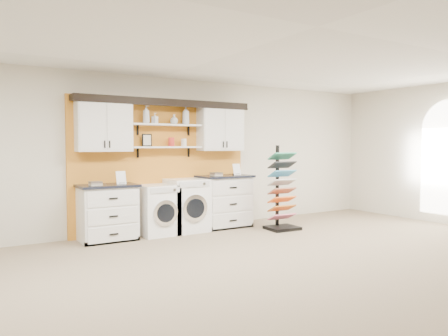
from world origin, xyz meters
TOP-DOWN VIEW (x-y plane):
  - floor at (0.00, 0.00)m, footprint 10.00×10.00m
  - ceiling at (0.00, 0.00)m, footprint 10.00×10.00m
  - wall_back at (0.00, 4.00)m, footprint 10.00×0.00m
  - accent_panel at (0.00, 3.96)m, footprint 3.40×0.07m
  - upper_cabinet_left at (-1.13, 3.79)m, footprint 0.90×0.35m
  - upper_cabinet_right at (1.13, 3.79)m, footprint 0.90×0.35m
  - shelf_lower at (0.00, 3.80)m, footprint 1.32×0.28m
  - shelf_upper at (0.00, 3.80)m, footprint 1.32×0.28m
  - crown_molding at (0.00, 3.81)m, footprint 3.30×0.41m
  - window_arched at (4.94, 1.50)m, footprint 0.06×1.10m
  - picture_frame at (-0.35, 3.85)m, footprint 0.18×0.02m
  - canister_red at (0.10, 3.80)m, footprint 0.11×0.11m
  - canister_cream at (0.35, 3.80)m, footprint 0.10×0.10m
  - base_cabinet_left at (-1.13, 3.64)m, footprint 0.94×0.66m
  - base_cabinet_right at (1.13, 3.64)m, footprint 1.01×0.66m
  - washer at (-0.25, 3.64)m, footprint 0.63×0.71m
  - dryer at (0.32, 3.64)m, footprint 0.68×0.71m
  - sample_rack at (1.90, 2.87)m, footprint 0.60×0.52m
  - soap_bottle_a at (-0.38, 3.80)m, footprint 0.16×0.16m
  - soap_bottle_b at (-0.22, 3.80)m, footprint 0.12×0.12m
  - soap_bottle_c at (0.16, 3.80)m, footprint 0.15×0.15m
  - soap_bottle_d at (0.39, 3.80)m, footprint 0.15×0.15m

SIDE VIEW (x-z plane):
  - floor at x=0.00m, z-range 0.00..0.00m
  - washer at x=-0.25m, z-range 0.00..0.88m
  - base_cabinet_left at x=-1.13m, z-range 0.00..0.92m
  - dryer at x=0.32m, z-range 0.00..0.96m
  - base_cabinet_right at x=1.13m, z-range 0.00..0.99m
  - sample_rack at x=1.90m, z-range -0.27..1.29m
  - accent_panel at x=0.00m, z-range 0.00..2.40m
  - window_arched at x=4.94m, z-range 0.26..2.51m
  - wall_back at x=0.00m, z-range -3.60..6.40m
  - shelf_lower at x=0.00m, z-range 1.52..1.54m
  - canister_cream at x=0.35m, z-range 1.54..1.69m
  - canister_red at x=0.10m, z-range 1.54..1.71m
  - picture_frame at x=-0.35m, z-range 1.54..1.77m
  - upper_cabinet_left at x=-1.13m, z-range 1.46..2.30m
  - upper_cabinet_right at x=1.13m, z-range 1.46..2.30m
  - shelf_upper at x=0.00m, z-range 1.92..1.94m
  - soap_bottle_c at x=0.16m, z-range 1.95..2.12m
  - soap_bottle_b at x=-0.22m, z-range 1.94..2.13m
  - soap_bottle_a at x=-0.38m, z-range 1.95..2.26m
  - soap_bottle_d at x=0.39m, z-range 1.95..2.29m
  - crown_molding at x=0.00m, z-range 2.26..2.39m
  - ceiling at x=0.00m, z-range 2.80..2.80m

